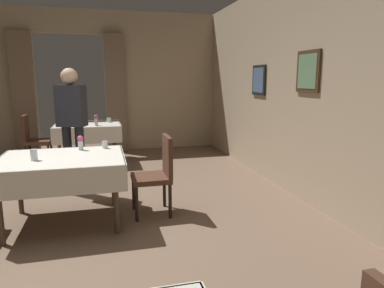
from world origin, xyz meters
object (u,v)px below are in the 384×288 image
(person_waiter_by_doorway, at_px, (72,121))
(chair_far_left, at_px, (33,137))
(dining_table_far, at_px, (88,129))
(flower_vase_mid, at_px, (81,142))
(glass_far_b, at_px, (109,120))
(dining_table_mid, at_px, (62,165))
(chair_mid_right, at_px, (158,171))
(flower_vase_far, at_px, (96,120))
(glass_mid_b, at_px, (105,145))
(glass_mid_c, at_px, (34,155))

(person_waiter_by_doorway, bearing_deg, chair_far_left, 114.12)
(dining_table_far, xyz_separation_m, chair_far_left, (-0.98, 0.08, -0.14))
(flower_vase_mid, bearing_deg, glass_far_b, 81.86)
(dining_table_mid, distance_m, chair_far_left, 3.05)
(person_waiter_by_doorway, bearing_deg, glass_far_b, 75.34)
(chair_far_left, relative_size, person_waiter_by_doorway, 0.54)
(chair_mid_right, xyz_separation_m, glass_far_b, (-0.48, 2.97, 0.28))
(chair_mid_right, relative_size, glass_far_b, 10.94)
(dining_table_mid, distance_m, dining_table_far, 2.86)
(chair_far_left, relative_size, flower_vase_far, 4.62)
(chair_mid_right, distance_m, glass_mid_b, 0.74)
(flower_vase_mid, xyz_separation_m, glass_mid_b, (0.28, 0.03, -0.05))
(glass_mid_c, height_order, flower_vase_far, flower_vase_far)
(glass_mid_c, xyz_separation_m, glass_far_b, (0.82, 3.09, -0.02))
(dining_table_far, xyz_separation_m, glass_far_b, (0.39, 0.13, 0.14))
(dining_table_far, bearing_deg, glass_far_b, 18.99)
(dining_table_mid, distance_m, glass_mid_b, 0.60)
(dining_table_far, xyz_separation_m, flower_vase_far, (0.16, -0.34, 0.21))
(dining_table_mid, xyz_separation_m, flower_vase_far, (0.33, 2.52, 0.20))
(chair_mid_right, xyz_separation_m, flower_vase_mid, (-0.86, 0.31, 0.33))
(dining_table_mid, relative_size, person_waiter_by_doorway, 0.77)
(dining_table_mid, height_order, glass_mid_b, glass_mid_b)
(dining_table_far, xyz_separation_m, person_waiter_by_doorway, (-0.12, -1.84, 0.37))
(dining_table_far, distance_m, chair_mid_right, 2.97)
(flower_vase_far, bearing_deg, glass_mid_b, -86.53)
(glass_mid_c, distance_m, glass_far_b, 3.20)
(glass_mid_b, bearing_deg, glass_mid_c, -146.73)
(glass_far_b, bearing_deg, dining_table_mid, -100.61)
(flower_vase_mid, distance_m, glass_mid_c, 0.62)
(dining_table_mid, relative_size, flower_vase_mid, 7.59)
(flower_vase_mid, relative_size, flower_vase_far, 0.86)
(flower_vase_mid, bearing_deg, flower_vase_far, 86.15)
(dining_table_mid, relative_size, flower_vase_far, 6.56)
(glass_mid_b, distance_m, person_waiter_by_doorway, 0.80)
(glass_far_b, distance_m, person_waiter_by_doorway, 2.05)
(chair_far_left, bearing_deg, glass_far_b, 2.46)
(dining_table_far, distance_m, flower_vase_far, 0.43)
(flower_vase_mid, bearing_deg, glass_mid_c, -135.21)
(dining_table_mid, height_order, person_waiter_by_doorway, person_waiter_by_doorway)
(glass_mid_b, bearing_deg, glass_far_b, 87.77)
(chair_far_left, distance_m, person_waiter_by_doorway, 2.16)
(flower_vase_mid, bearing_deg, chair_far_left, 110.95)
(dining_table_mid, relative_size, dining_table_far, 1.10)
(flower_vase_far, bearing_deg, dining_table_far, 115.19)
(dining_table_mid, bearing_deg, person_waiter_by_doorway, 87.51)
(dining_table_far, distance_m, chair_far_left, 0.99)
(flower_vase_mid, height_order, glass_far_b, flower_vase_mid)
(flower_vase_far, height_order, glass_far_b, flower_vase_far)
(dining_table_far, height_order, chair_far_left, chair_far_left)
(dining_table_far, bearing_deg, chair_mid_right, -72.84)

